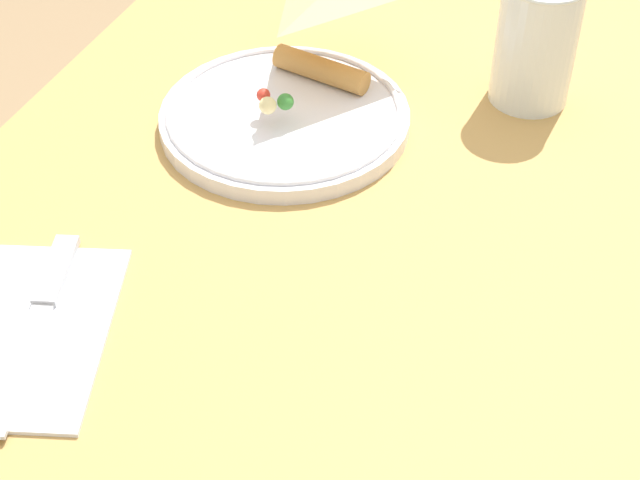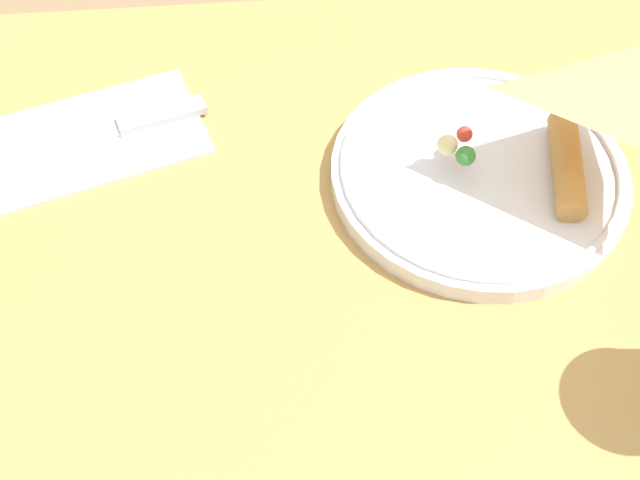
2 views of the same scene
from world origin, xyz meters
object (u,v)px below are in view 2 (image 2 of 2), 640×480
object	(u,v)px
dining_table	(445,345)
napkin_folded	(91,139)
plate_pizza	(480,169)
butter_knife	(103,132)

from	to	relation	value
dining_table	napkin_folded	world-z (taller)	napkin_folded
napkin_folded	dining_table	bearing A→B (deg)	150.69
plate_pizza	napkin_folded	size ratio (longest dim) A/B	1.14
napkin_folded	butter_knife	size ratio (longest dim) A/B	1.05
plate_pizza	napkin_folded	world-z (taller)	plate_pizza
plate_pizza	butter_knife	xyz separation A→B (m)	(0.31, -0.08, -0.01)
plate_pizza	butter_knife	size ratio (longest dim) A/B	1.19
napkin_folded	butter_knife	distance (m)	0.01
dining_table	butter_knife	bearing A→B (deg)	-30.67
dining_table	plate_pizza	size ratio (longest dim) A/B	4.46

